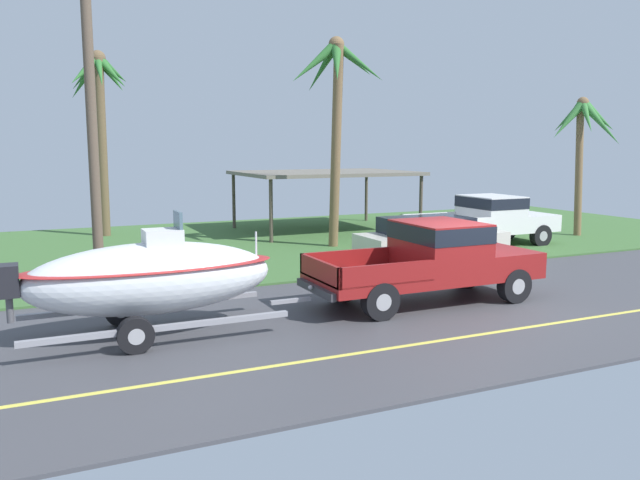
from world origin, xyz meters
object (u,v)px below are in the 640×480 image
Objects in this scene: pickup_truck_towing at (438,257)px; utility_pole at (92,126)px; parked_sedan_near at (430,239)px; palm_tree_near_left at (336,90)px; palm_tree_mid at (582,129)px; palm_tree_near_right at (100,96)px; boat_on_trailer at (151,278)px; parked_pickup_background at (490,218)px; carport_awning at (325,174)px.

pickup_truck_towing is 8.54m from utility_pole.
pickup_truck_towing is 1.19× the size of parked_sedan_near.
palm_tree_mid is at bearing -6.73° from palm_tree_near_left.
utility_pole is (-1.28, -10.48, -1.43)m from palm_tree_near_right.
palm_tree_near_right is (-5.82, 14.13, 4.44)m from pickup_truck_towing.
pickup_truck_towing is 9.12m from palm_tree_near_left.
palm_tree_near_left is at bearing 26.96° from utility_pole.
palm_tree_near_right is at bearing 87.12° from boat_on_trailer.
pickup_truck_towing is 0.72× the size of utility_pole.
palm_tree_near_left is 10.35m from palm_tree_mid.
parked_pickup_background is at bearing 10.05° from utility_pole.
carport_awning is at bearing -12.91° from palm_tree_near_right.
carport_awning is (2.80, 12.15, 1.39)m from pickup_truck_towing.
utility_pole reaches higher than carport_awning.
palm_tree_near_left is at bearing 161.09° from parked_pickup_background.
pickup_truck_towing is 0.80× the size of carport_awning.
boat_on_trailer reaches higher than parked_pickup_background.
palm_tree_near_right is 10.65m from utility_pole.
boat_on_trailer is 0.81× the size of palm_tree_near_left.
parked_sedan_near is (-3.62, -1.56, -0.35)m from parked_pickup_background.
palm_tree_near_right is at bearing 83.01° from utility_pole.
parked_sedan_near is at bearing -63.50° from palm_tree_near_left.
palm_tree_near_left reaches higher than boat_on_trailer.
boat_on_trailer is at bearing -81.09° from utility_pole.
parked_pickup_background is at bearing -172.89° from palm_tree_mid.
utility_pole is at bearing -170.72° from palm_tree_mid.
boat_on_trailer is at bearing -155.06° from parked_pickup_background.
utility_pole is (-18.52, -3.03, -0.20)m from palm_tree_mid.
boat_on_trailer reaches higher than parked_sedan_near.
palm_tree_near_left reaches higher than carport_awning.
parked_sedan_near is (9.42, 4.51, -0.45)m from boat_on_trailer.
boat_on_trailer is 4.71m from utility_pole.
palm_tree_mid reaches higher than boat_on_trailer.
pickup_truck_towing is at bearing -98.73° from palm_tree_near_left.
palm_tree_near_left is 9.44m from utility_pole.
pickup_truck_towing reaches higher than parked_sedan_near.
pickup_truck_towing is 0.98× the size of parked_pickup_background.
palm_tree_near_right is 0.92× the size of utility_pole.
utility_pole is (-13.62, -2.41, 3.03)m from parked_pickup_background.
pickup_truck_towing is 0.78× the size of palm_tree_near_right.
parked_sedan_near is 6.10m from palm_tree_near_left.
utility_pole reaches higher than palm_tree_near_left.
carport_awning is at bearing 69.58° from palm_tree_near_left.
carport_awning is at bearing 121.38° from parked_pickup_background.
carport_awning is 5.48m from palm_tree_near_left.
carport_awning is 9.36m from palm_tree_near_right.
carport_awning is at bearing 77.02° from pickup_truck_towing.
palm_tree_mid is (8.62, -5.48, 1.83)m from carport_awning.
pickup_truck_towing is at bearing -122.69° from parked_sedan_near.
boat_on_trailer is at bearing -127.52° from carport_awning.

